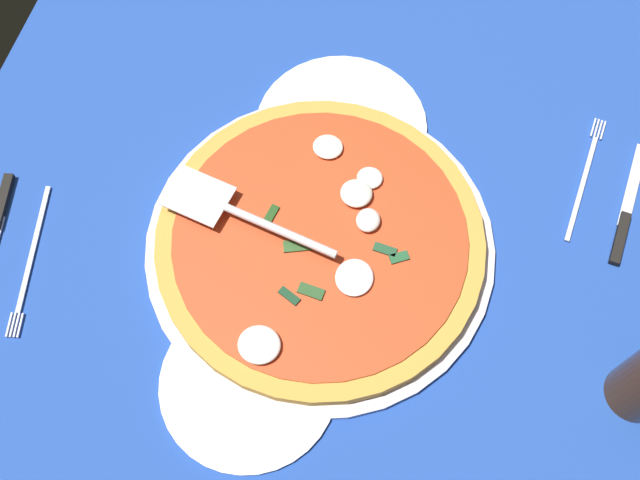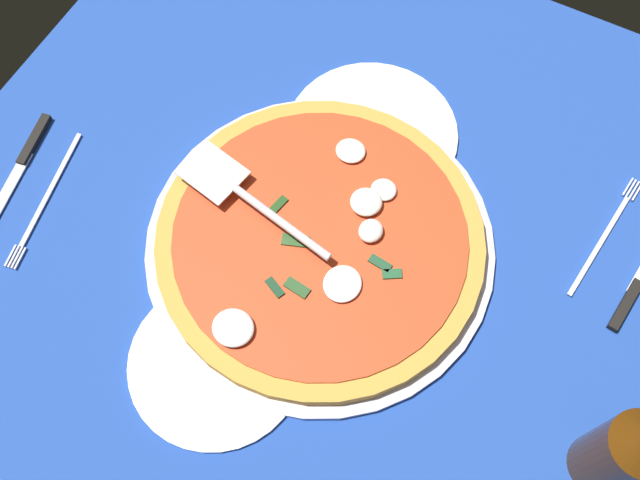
# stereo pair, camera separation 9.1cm
# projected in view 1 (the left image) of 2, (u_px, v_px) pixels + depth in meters

# --- Properties ---
(ground_plane) EXTENTS (0.96, 0.96, 0.01)m
(ground_plane) POSITION_uv_depth(u_px,v_px,m) (313.00, 228.00, 0.95)
(ground_plane) COLOR #1F4299
(pizza_pan) EXTENTS (0.43, 0.43, 0.01)m
(pizza_pan) POSITION_uv_depth(u_px,v_px,m) (320.00, 246.00, 0.93)
(pizza_pan) COLOR silver
(pizza_pan) RESTS_ON ground_plane
(dinner_plate_left) EXTENTS (0.20, 0.20, 0.01)m
(dinner_plate_left) POSITION_uv_depth(u_px,v_px,m) (249.00, 383.00, 0.85)
(dinner_plate_left) COLOR white
(dinner_plate_left) RESTS_ON ground_plane
(dinner_plate_right) EXTENTS (0.23, 0.23, 0.01)m
(dinner_plate_right) POSITION_uv_depth(u_px,v_px,m) (345.00, 127.00, 1.00)
(dinner_plate_right) COLOR white
(dinner_plate_right) RESTS_ON ground_plane
(pizza) EXTENTS (0.40, 0.40, 0.03)m
(pizza) POSITION_uv_depth(u_px,v_px,m) (320.00, 240.00, 0.91)
(pizza) COLOR gold
(pizza) RESTS_ON pizza_pan
(pizza_server) EXTENTS (0.08, 0.22, 0.01)m
(pizza_server) POSITION_uv_depth(u_px,v_px,m) (240.00, 214.00, 0.90)
(pizza_server) COLOR silver
(pizza_server) RESTS_ON pizza
(place_setting_near) EXTENTS (0.22, 0.16, 0.01)m
(place_setting_near) POSITION_uv_depth(u_px,v_px,m) (605.00, 198.00, 0.96)
(place_setting_near) COLOR white
(place_setting_near) RESTS_ON ground_plane
(place_setting_far) EXTENTS (0.22, 0.15, 0.01)m
(place_setting_far) POSITION_uv_depth(u_px,v_px,m) (13.00, 246.00, 0.93)
(place_setting_far) COLOR silver
(place_setting_far) RESTS_ON ground_plane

